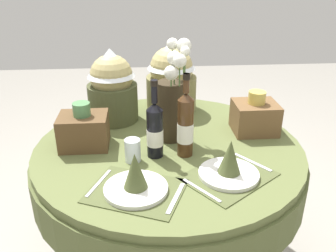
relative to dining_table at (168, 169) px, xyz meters
name	(u,v)px	position (x,y,z in m)	size (l,w,h in m)	color
dining_table	(168,169)	(0.00, 0.00, 0.00)	(1.26, 1.26, 0.74)	#5B6638
place_setting_left	(136,181)	(-0.15, -0.36, 0.19)	(0.41, 0.37, 0.16)	#4E562F
place_setting_right	(229,166)	(0.22, -0.29, 0.19)	(0.43, 0.41, 0.16)	#4E562F
flower_vase	(172,100)	(0.02, 0.06, 0.34)	(0.16, 0.19, 0.47)	#332819
wine_bottle_left	(185,125)	(0.06, -0.10, 0.28)	(0.07, 0.07, 0.37)	#422814
wine_bottle_centre	(155,129)	(-0.07, -0.10, 0.27)	(0.07, 0.07, 0.35)	black
tumbler_near_left	(133,150)	(-0.16, -0.14, 0.19)	(0.07, 0.07, 0.10)	silver
gift_tub_back_left	(112,83)	(-0.27, 0.31, 0.34)	(0.26, 0.26, 0.39)	#474C2D
gift_tub_back_centre	(171,74)	(0.05, 0.43, 0.35)	(0.28, 0.28, 0.40)	olive
woven_basket_side_left	(84,130)	(-0.39, 0.02, 0.22)	(0.22, 0.17, 0.21)	brown
woven_basket_side_right	(255,116)	(0.44, 0.11, 0.22)	(0.21, 0.19, 0.21)	brown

